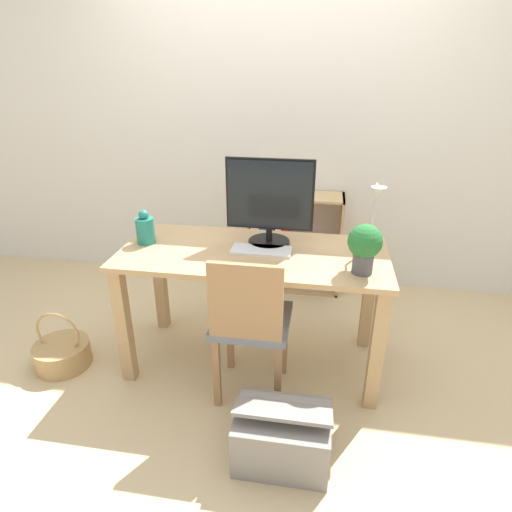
{
  "coord_description": "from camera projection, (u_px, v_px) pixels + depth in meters",
  "views": [
    {
      "loc": [
        0.37,
        -2.14,
        1.71
      ],
      "look_at": [
        0.0,
        0.1,
        0.67
      ],
      "focal_mm": 30.0,
      "sensor_mm": 36.0,
      "label": 1
    }
  ],
  "objects": [
    {
      "name": "ground_plane",
      "position": [
        253.0,
        359.0,
        2.69
      ],
      "size": [
        10.0,
        10.0,
        0.0
      ],
      "primitive_type": "plane",
      "color": "#CCB284"
    },
    {
      "name": "wall_back",
      "position": [
        279.0,
        121.0,
        3.2
      ],
      "size": [
        8.0,
        0.05,
        2.6
      ],
      "color": "silver",
      "rests_on": "ground_plane"
    },
    {
      "name": "desk",
      "position": [
        253.0,
        273.0,
        2.44
      ],
      "size": [
        1.49,
        0.67,
        0.75
      ],
      "color": "tan",
      "rests_on": "ground_plane"
    },
    {
      "name": "monitor",
      "position": [
        270.0,
        200.0,
        2.38
      ],
      "size": [
        0.49,
        0.24,
        0.49
      ],
      "color": "black",
      "rests_on": "desk"
    },
    {
      "name": "keyboard",
      "position": [
        261.0,
        251.0,
        2.37
      ],
      "size": [
        0.33,
        0.15,
        0.02
      ],
      "color": "silver",
      "rests_on": "desk"
    },
    {
      "name": "vase",
      "position": [
        145.0,
        229.0,
        2.45
      ],
      "size": [
        0.1,
        0.1,
        0.2
      ],
      "color": "#1E7266",
      "rests_on": "desk"
    },
    {
      "name": "desk_lamp",
      "position": [
        375.0,
        213.0,
        2.26
      ],
      "size": [
        0.1,
        0.19,
        0.39
      ],
      "color": "#B7B7BC",
      "rests_on": "desk"
    },
    {
      "name": "potted_plant",
      "position": [
        365.0,
        245.0,
        2.08
      ],
      "size": [
        0.17,
        0.17,
        0.25
      ],
      "color": "#4C4C51",
      "rests_on": "desk"
    },
    {
      "name": "chair",
      "position": [
        250.0,
        322.0,
        2.2
      ],
      "size": [
        0.4,
        0.4,
        0.87
      ],
      "rotation": [
        0.0,
        0.0,
        -0.01
      ],
      "color": "slate",
      "rests_on": "ground_plane"
    },
    {
      "name": "bookshelf",
      "position": [
        280.0,
        245.0,
        3.43
      ],
      "size": [
        0.73,
        0.28,
        0.79
      ],
      "color": "tan",
      "rests_on": "ground_plane"
    },
    {
      "name": "basket",
      "position": [
        62.0,
        353.0,
        2.61
      ],
      "size": [
        0.33,
        0.33,
        0.37
      ],
      "color": "tan",
      "rests_on": "ground_plane"
    },
    {
      "name": "storage_box",
      "position": [
        282.0,
        437.0,
        1.96
      ],
      "size": [
        0.44,
        0.34,
        0.33
      ],
      "color": "gray",
      "rests_on": "ground_plane"
    }
  ]
}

